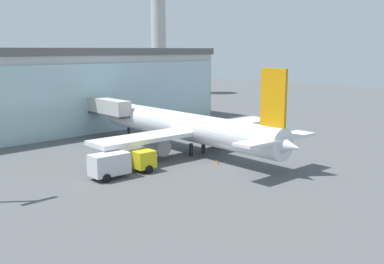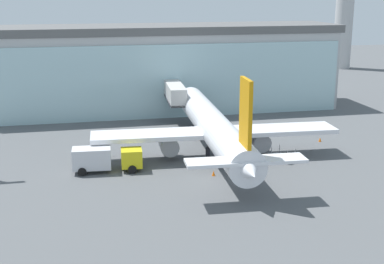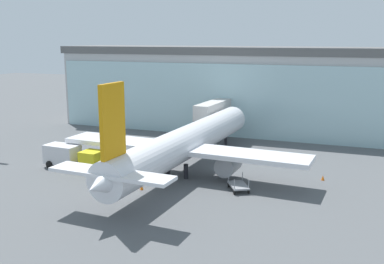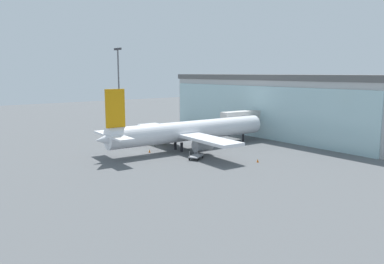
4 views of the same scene
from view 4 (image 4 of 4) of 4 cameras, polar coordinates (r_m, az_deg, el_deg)
ground at (r=65.28m, az=-7.61°, el=-3.28°), size 240.00×240.00×0.00m
terminal_building at (r=86.63m, az=12.21°, el=4.11°), size 57.29×13.12×13.44m
jet_bridge at (r=80.54m, az=8.87°, el=2.28°), size 3.33×14.50×5.90m
apron_light_mast at (r=94.07m, az=-11.11°, el=7.52°), size 3.20×0.40×19.75m
airplane at (r=67.74m, az=-0.72°, el=0.11°), size 28.35×35.51×11.29m
catering_truck at (r=76.97m, az=-8.29°, el=-0.31°), size 7.45×2.97×2.65m
baggage_cart at (r=60.47m, az=0.63°, el=-3.70°), size 2.78×3.22×1.50m
safety_cone_nose at (r=65.97m, az=-6.49°, el=-2.88°), size 0.36×0.36×0.55m
safety_cone_wingtip at (r=59.33m, az=9.99°, el=-4.31°), size 0.36×0.36×0.55m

